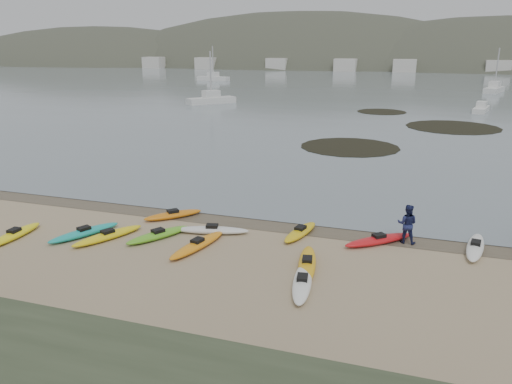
% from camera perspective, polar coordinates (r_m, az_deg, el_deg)
% --- Properties ---
extents(ground, '(600.00, 600.00, 0.00)m').
position_cam_1_polar(ground, '(25.84, 0.00, -3.19)').
color(ground, tan).
rests_on(ground, ground).
extents(wet_sand, '(60.00, 60.00, 0.00)m').
position_cam_1_polar(wet_sand, '(25.57, -0.21, -3.40)').
color(wet_sand, brown).
rests_on(wet_sand, ground).
extents(water, '(1200.00, 1200.00, 0.00)m').
position_cam_1_polar(water, '(323.30, 17.43, 14.33)').
color(water, slate).
rests_on(water, ground).
extents(kayaks, '(21.38, 9.25, 0.34)m').
position_cam_1_polar(kayaks, '(22.81, -3.87, -5.53)').
color(kayaks, orange).
rests_on(kayaks, ground).
extents(person_east, '(0.94, 0.76, 1.83)m').
position_cam_1_polar(person_east, '(23.63, 16.89, -3.51)').
color(person_east, navy).
rests_on(person_east, ground).
extents(kelp_mats, '(18.38, 32.46, 0.04)m').
position_cam_1_polar(kelp_mats, '(55.55, 16.75, 6.88)').
color(kelp_mats, black).
rests_on(kelp_mats, water).
extents(moored_boats, '(87.57, 69.89, 1.24)m').
position_cam_1_polar(moored_boats, '(106.99, 16.31, 11.57)').
color(moored_boats, silver).
rests_on(moored_boats, ground).
extents(far_hills, '(550.00, 135.00, 80.00)m').
position_cam_1_polar(far_hills, '(220.76, 26.68, 8.45)').
color(far_hills, '#384235').
rests_on(far_hills, ground).
extents(far_town, '(199.00, 5.00, 4.00)m').
position_cam_1_polar(far_town, '(168.23, 18.18, 13.52)').
color(far_town, beige).
rests_on(far_town, ground).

